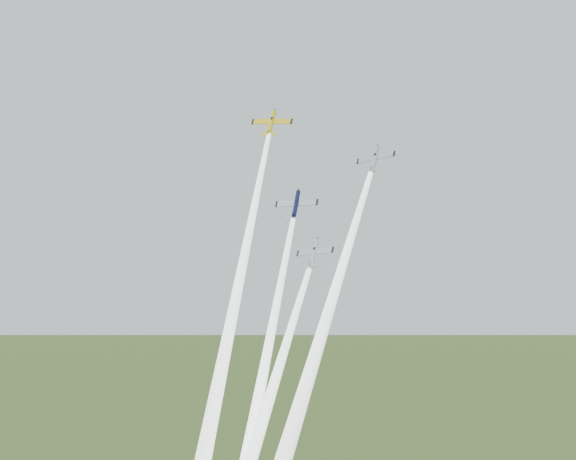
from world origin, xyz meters
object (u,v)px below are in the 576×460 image
at_px(plane_silver_right, 375,159).
at_px(plane_navy, 296,205).
at_px(plane_yellow, 271,123).
at_px(plane_silver_low, 314,253).

bearing_deg(plane_silver_right, plane_navy, -171.89).
bearing_deg(plane_yellow, plane_silver_right, -29.67).
height_order(plane_navy, plane_silver_right, plane_silver_right).
xyz_separation_m(plane_yellow, plane_navy, (11.01, -6.30, -17.89)).
bearing_deg(plane_silver_low, plane_silver_right, 51.43).
relative_size(plane_navy, plane_silver_right, 1.10).
relative_size(plane_yellow, plane_silver_right, 1.14).
xyz_separation_m(plane_yellow, plane_silver_low, (19.86, -12.95, -27.21)).
distance_m(plane_navy, plane_silver_right, 17.12).
distance_m(plane_silver_right, plane_silver_low, 20.62).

